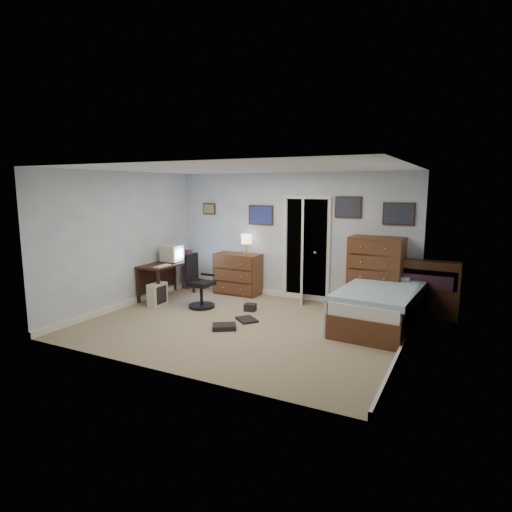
{
  "coord_description": "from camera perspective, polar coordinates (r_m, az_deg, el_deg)",
  "views": [
    {
      "loc": [
        3.22,
        -5.86,
        2.22
      ],
      "look_at": [
        0.09,
        0.3,
        1.1
      ],
      "focal_mm": 30.0,
      "sensor_mm": 36.0,
      "label": 1
    }
  ],
  "objects": [
    {
      "name": "floor_clutter",
      "position": [
        7.2,
        -2.48,
        -8.41
      ],
      "size": [
        0.58,
        1.4,
        0.13
      ],
      "rotation": [
        0.0,
        0.0,
        0.18
      ],
      "color": "black",
      "rests_on": "floor"
    },
    {
      "name": "crt_monitor",
      "position": [
        8.83,
        -11.15,
        0.34
      ],
      "size": [
        0.37,
        0.35,
        0.34
      ],
      "rotation": [
        0.0,
        0.0,
        0.02
      ],
      "color": "beige",
      "rests_on": "computer_desk"
    },
    {
      "name": "low_dresser",
      "position": [
        8.94,
        -2.4,
        -2.38
      ],
      "size": [
        0.96,
        0.49,
        0.85
      ],
      "primitive_type": "cube",
      "rotation": [
        0.0,
        0.0,
        -0.01
      ],
      "color": "#57331B",
      "rests_on": "floor"
    },
    {
      "name": "computer_desk",
      "position": [
        8.83,
        -12.23,
        -1.92
      ],
      "size": [
        0.59,
        1.24,
        0.71
      ],
      "rotation": [
        0.0,
        0.0,
        0.02
      ],
      "color": "black",
      "rests_on": "floor"
    },
    {
      "name": "bed",
      "position": [
        7.23,
        16.23,
        -6.34
      ],
      "size": [
        1.26,
        2.19,
        0.7
      ],
      "rotation": [
        0.0,
        0.0,
        -0.07
      ],
      "color": "#57331B",
      "rests_on": "floor"
    },
    {
      "name": "tall_dresser",
      "position": [
        7.9,
        15.67,
        -2.4
      ],
      "size": [
        0.95,
        0.59,
        1.35
      ],
      "primitive_type": "cube",
      "rotation": [
        0.0,
        0.0,
        -0.05
      ],
      "color": "#57331B",
      "rests_on": "floor"
    },
    {
      "name": "table_lamp",
      "position": [
        8.73,
        -1.29,
        2.2
      ],
      "size": [
        0.21,
        0.21,
        0.42
      ],
      "rotation": [
        0.0,
        0.0,
        -0.01
      ],
      "color": "gold",
      "rests_on": "low_dresser"
    },
    {
      "name": "wall_posters",
      "position": [
        8.29,
        8.27,
        5.84
      ],
      "size": [
        4.38,
        0.04,
        0.6
      ],
      "color": "#331E11",
      "rests_on": "floor"
    },
    {
      "name": "office_chair",
      "position": [
        8.01,
        -7.65,
        -4.11
      ],
      "size": [
        0.49,
        0.5,
        1.0
      ],
      "rotation": [
        0.0,
        0.0,
        0.02
      ],
      "color": "black",
      "rests_on": "floor"
    },
    {
      "name": "floor",
      "position": [
        7.05,
        -1.79,
        -9.24
      ],
      "size": [
        5.0,
        4.0,
        0.02
      ],
      "primitive_type": "cube",
      "color": "gray",
      "rests_on": "ground"
    },
    {
      "name": "keyboard",
      "position": [
        8.37,
        -12.37,
        -1.32
      ],
      "size": [
        0.15,
        0.38,
        0.02
      ],
      "primitive_type": "cube",
      "rotation": [
        0.0,
        0.0,
        0.02
      ],
      "color": "beige",
      "rests_on": "computer_desk"
    },
    {
      "name": "doorway",
      "position": [
        8.71,
        7.4,
        1.09
      ],
      "size": [
        0.96,
        1.12,
        2.05
      ],
      "color": "black",
      "rests_on": "floor"
    },
    {
      "name": "headboard_bookcase",
      "position": [
        7.93,
        21.73,
        -3.85
      ],
      "size": [
        1.1,
        0.32,
        0.98
      ],
      "rotation": [
        0.0,
        0.0,
        -0.04
      ],
      "color": "#57331B",
      "rests_on": "floor"
    },
    {
      "name": "media_stack",
      "position": [
        9.54,
        -9.13,
        -1.77
      ],
      "size": [
        0.18,
        0.18,
        0.85
      ],
      "primitive_type": "cube",
      "rotation": [
        0.0,
        0.0,
        -0.05
      ],
      "color": "maroon",
      "rests_on": "floor"
    },
    {
      "name": "pc_tower",
      "position": [
        8.32,
        -13.01,
        -5.0
      ],
      "size": [
        0.2,
        0.4,
        0.43
      ],
      "rotation": [
        0.0,
        0.0,
        0.02
      ],
      "color": "beige",
      "rests_on": "floor"
    }
  ]
}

